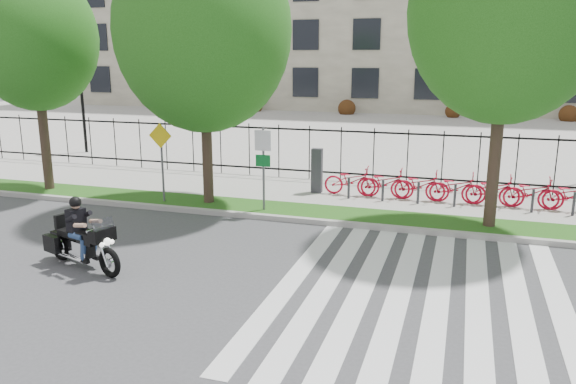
% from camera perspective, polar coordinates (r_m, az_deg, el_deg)
% --- Properties ---
extents(ground, '(120.00, 120.00, 0.00)m').
position_cam_1_polar(ground, '(12.90, -8.96, -7.67)').
color(ground, '#3E3E41').
rests_on(ground, ground).
extents(curb, '(60.00, 0.20, 0.15)m').
position_cam_1_polar(curb, '(16.44, -2.62, -2.52)').
color(curb, '#9B9892').
rests_on(curb, ground).
extents(grass_verge, '(60.00, 1.50, 0.15)m').
position_cam_1_polar(grass_verge, '(17.21, -1.64, -1.77)').
color(grass_verge, '#1E4B12').
rests_on(grass_verge, ground).
extents(sidewalk, '(60.00, 3.50, 0.15)m').
position_cam_1_polar(sidewalk, '(19.51, 0.78, 0.09)').
color(sidewalk, gray).
rests_on(sidewalk, ground).
extents(plaza, '(80.00, 34.00, 0.10)m').
position_cam_1_polar(plaza, '(36.41, 8.87, 6.25)').
color(plaza, gray).
rests_on(plaza, ground).
extents(crosswalk_stripes, '(5.70, 8.00, 0.01)m').
position_cam_1_polar(crosswalk_stripes, '(11.69, 13.10, -10.16)').
color(crosswalk_stripes, silver).
rests_on(crosswalk_stripes, ground).
extents(iron_fence, '(30.00, 0.06, 2.00)m').
position_cam_1_polar(iron_fence, '(20.94, 2.18, 4.03)').
color(iron_fence, black).
rests_on(iron_fence, sidewalk).
extents(lamp_post_left, '(1.06, 0.70, 4.25)m').
position_cam_1_polar(lamp_post_left, '(28.69, -20.28, 9.95)').
color(lamp_post_left, black).
rests_on(lamp_post_left, ground).
extents(street_tree_0, '(4.10, 4.10, 7.40)m').
position_cam_1_polar(street_tree_0, '(20.82, -24.36, 13.95)').
color(street_tree_0, '#31241A').
rests_on(street_tree_0, grass_verge).
extents(street_tree_1, '(5.27, 5.27, 8.27)m').
position_cam_1_polar(street_tree_1, '(17.42, -8.63, 15.93)').
color(street_tree_1, '#31241A').
rests_on(street_tree_1, grass_verge).
extents(street_tree_2, '(4.97, 4.97, 8.48)m').
position_cam_1_polar(street_tree_2, '(15.71, 21.42, 16.79)').
color(street_tree_2, '#31241A').
rests_on(street_tree_2, grass_verge).
extents(bike_share_station, '(11.10, 0.86, 1.50)m').
position_cam_1_polar(bike_share_station, '(18.36, 19.87, 0.21)').
color(bike_share_station, '#2D2D33').
rests_on(bike_share_station, sidewalk).
extents(sign_pole_regulatory, '(0.50, 0.09, 2.50)m').
position_cam_1_polar(sign_pole_regulatory, '(16.54, -2.54, 3.51)').
color(sign_pole_regulatory, '#59595B').
rests_on(sign_pole_regulatory, grass_verge).
extents(sign_pole_warning, '(0.78, 0.09, 2.49)m').
position_cam_1_polar(sign_pole_warning, '(17.98, -12.74, 4.01)').
color(sign_pole_warning, '#59595B').
rests_on(sign_pole_warning, grass_verge).
extents(motorcycle_rider, '(2.45, 1.22, 1.97)m').
position_cam_1_polar(motorcycle_rider, '(13.38, -20.17, -4.60)').
color(motorcycle_rider, black).
rests_on(motorcycle_rider, ground).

